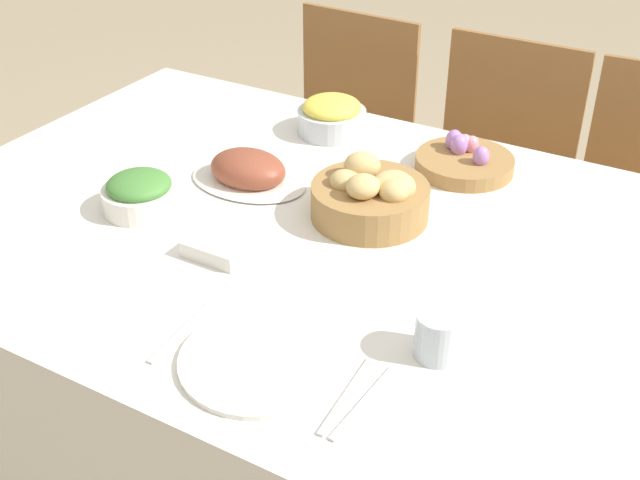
% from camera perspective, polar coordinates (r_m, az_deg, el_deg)
% --- Properties ---
extents(dining_table, '(1.84, 1.17, 0.76)m').
position_cam_1_polar(dining_table, '(1.85, 1.14, -9.71)').
color(dining_table, white).
rests_on(dining_table, ground).
extents(chair_far_center, '(0.43, 0.43, 0.88)m').
position_cam_1_polar(chair_far_center, '(2.47, 11.99, 4.04)').
color(chair_far_center, olive).
rests_on(chair_far_center, ground).
extents(chair_far_left, '(0.44, 0.44, 0.88)m').
position_cam_1_polar(chair_far_left, '(2.65, 1.27, 6.79)').
color(chair_far_left, olive).
rests_on(chair_far_left, ground).
extents(bread_basket, '(0.25, 0.25, 0.13)m').
position_cam_1_polar(bread_basket, '(1.66, 3.67, 3.09)').
color(bread_basket, '#9E7542').
rests_on(bread_basket, dining_table).
extents(egg_basket, '(0.23, 0.23, 0.08)m').
position_cam_1_polar(egg_basket, '(1.89, 10.23, 5.58)').
color(egg_basket, '#9E7542').
rests_on(egg_basket, dining_table).
extents(ham_platter, '(0.28, 0.20, 0.08)m').
position_cam_1_polar(ham_platter, '(1.81, -5.14, 4.89)').
color(ham_platter, silver).
rests_on(ham_platter, dining_table).
extents(green_salad_bowl, '(0.16, 0.16, 0.08)m').
position_cam_1_polar(green_salad_bowl, '(1.73, -12.68, 3.27)').
color(green_salad_bowl, silver).
rests_on(green_salad_bowl, dining_table).
extents(pineapple_bowl, '(0.17, 0.17, 0.10)m').
position_cam_1_polar(pineapple_bowl, '(2.04, 0.84, 8.81)').
color(pineapple_bowl, silver).
rests_on(pineapple_bowl, dining_table).
extents(dinner_plate, '(0.27, 0.27, 0.01)m').
position_cam_1_polar(dinner_plate, '(1.31, -4.27, -8.50)').
color(dinner_plate, silver).
rests_on(dinner_plate, dining_table).
extents(fork, '(0.02, 0.19, 0.00)m').
position_cam_1_polar(fork, '(1.39, -9.75, -6.35)').
color(fork, silver).
rests_on(fork, dining_table).
extents(knife, '(0.02, 0.19, 0.00)m').
position_cam_1_polar(knife, '(1.25, 1.90, -10.97)').
color(knife, silver).
rests_on(knife, dining_table).
extents(spoon, '(0.02, 0.19, 0.00)m').
position_cam_1_polar(spoon, '(1.24, 3.15, -11.43)').
color(spoon, silver).
rests_on(spoon, dining_table).
extents(drinking_cup, '(0.08, 0.08, 0.08)m').
position_cam_1_polar(drinking_cup, '(1.31, 8.45, -6.69)').
color(drinking_cup, silver).
rests_on(drinking_cup, dining_table).
extents(butter_dish, '(0.12, 0.07, 0.03)m').
position_cam_1_polar(butter_dish, '(1.56, -7.41, -0.65)').
color(butter_dish, silver).
rests_on(butter_dish, dining_table).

